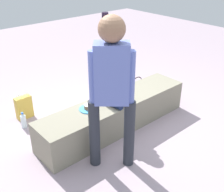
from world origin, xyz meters
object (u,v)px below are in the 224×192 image
water_bottle_far_side (23,121)px  cake_plate (88,108)px  child_seated (113,87)px  handbag_black_leather (137,89)px  water_bottle_near_gift (109,91)px  gift_bag (24,107)px  adult_standing (112,83)px

water_bottle_far_side → cake_plate: bearing=-55.8°
child_seated → handbag_black_leather: (0.90, 0.45, -0.50)m
child_seated → water_bottle_near_gift: bearing=52.7°
cake_plate → water_bottle_near_gift: (0.88, 0.66, -0.32)m
cake_plate → gift_bag: cake_plate is taller
water_bottle_near_gift → water_bottle_far_side: 1.39m
adult_standing → handbag_black_leather: (1.33, 0.93, -0.84)m
gift_bag → water_bottle_near_gift: size_ratio=1.62×
water_bottle_near_gift → handbag_black_leather: 0.44m
child_seated → cake_plate: size_ratio=2.16×
adult_standing → cake_plate: 0.76m
gift_bag → water_bottle_near_gift: 1.30m
child_seated → gift_bag: size_ratio=1.34×
adult_standing → handbag_black_leather: adult_standing is taller
cake_plate → handbag_black_leather: 1.33m
adult_standing → gift_bag: size_ratio=4.40×
cake_plate → gift_bag: (-0.39, 0.96, -0.26)m
adult_standing → handbag_black_leather: bearing=34.8°
adult_standing → gift_bag: bearing=100.8°
cake_plate → water_bottle_near_gift: 1.14m
adult_standing → cake_plate: adult_standing is taller
child_seated → adult_standing: size_ratio=0.30×
cake_plate → water_bottle_far_side: (-0.51, 0.75, -0.32)m
water_bottle_near_gift → adult_standing: bearing=-129.5°
gift_bag → water_bottle_far_side: 0.26m
adult_standing → cake_plate: bearing=79.3°
water_bottle_near_gift → handbag_black_leather: handbag_black_leather is taller
adult_standing → water_bottle_near_gift: adult_standing is taller
cake_plate → handbag_black_leather: cake_plate is taller
child_seated → adult_standing: bearing=-132.6°
adult_standing → water_bottle_near_gift: 1.76m
adult_standing → handbag_black_leather: size_ratio=4.79×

